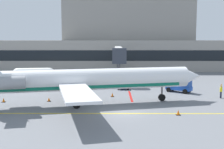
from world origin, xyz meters
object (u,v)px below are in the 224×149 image
object	(u,v)px
baggage_tug	(6,82)
belt_loader	(181,86)
fuel_tank	(34,73)
marshaller	(221,91)
regional_jet	(81,80)
pushback_tractor	(124,83)

from	to	relation	value
baggage_tug	belt_loader	size ratio (longest dim) A/B	0.85
belt_loader	fuel_tank	bearing A→B (deg)	150.13
baggage_tug	belt_loader	world-z (taller)	baggage_tug
belt_loader	marshaller	size ratio (longest dim) A/B	2.06
regional_jet	pushback_tractor	bearing A→B (deg)	65.35
regional_jet	belt_loader	world-z (taller)	regional_jet
fuel_tank	belt_loader	bearing A→B (deg)	-29.87
belt_loader	fuel_tank	distance (m)	30.39
baggage_tug	fuel_tank	bearing A→B (deg)	82.20
regional_jet	marshaller	distance (m)	19.12
baggage_tug	pushback_tractor	bearing A→B (deg)	-1.43
pushback_tractor	belt_loader	world-z (taller)	belt_loader
regional_jet	fuel_tank	size ratio (longest dim) A/B	3.82
pushback_tractor	marshaller	world-z (taller)	marshaller
pushback_tractor	fuel_tank	bearing A→B (deg)	147.13
belt_loader	marshaller	distance (m)	6.06
belt_loader	marshaller	world-z (taller)	belt_loader
marshaller	pushback_tractor	bearing A→B (deg)	148.91
regional_jet	fuel_tank	bearing A→B (deg)	117.36
baggage_tug	marshaller	distance (m)	33.29
regional_jet	pushback_tractor	size ratio (longest dim) A/B	9.97
regional_jet	pushback_tractor	world-z (taller)	regional_jet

